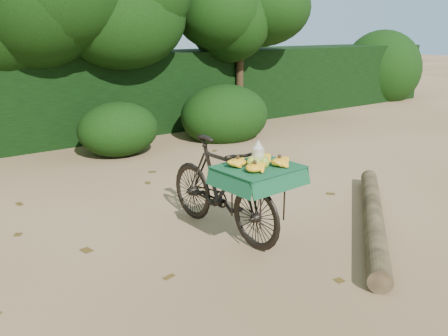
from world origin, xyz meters
TOP-DOWN VIEW (x-y plane):
  - ground at (0.00, 0.00)m, footprint 80.00×80.00m
  - vendor_bicycle at (0.95, 0.23)m, footprint 0.85×1.92m
  - fallen_log at (2.57, -0.68)m, footprint 2.69×2.24m
  - hedge_backdrop at (0.00, 6.30)m, footprint 26.00×1.80m
  - bush_clumps at (0.50, 4.30)m, footprint 8.80×1.70m
  - leaf_litter at (0.00, 0.65)m, footprint 7.00×7.30m

SIDE VIEW (x-z plane):
  - ground at x=0.00m, z-range 0.00..0.00m
  - leaf_litter at x=0.00m, z-range 0.00..0.01m
  - fallen_log at x=2.57m, z-range 0.00..0.24m
  - bush_clumps at x=0.50m, z-range 0.00..0.90m
  - vendor_bicycle at x=0.95m, z-range 0.01..1.15m
  - hedge_backdrop at x=0.00m, z-range 0.00..1.80m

